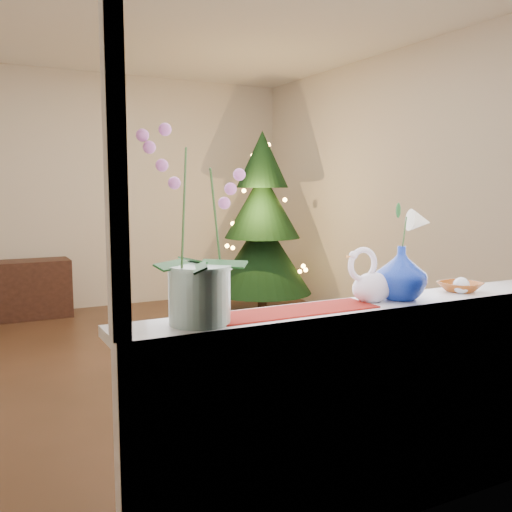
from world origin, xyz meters
The scene contains 17 objects.
ground centered at (0.00, 0.00, 0.00)m, with size 5.00×5.00×0.00m, color #3C2718.
wall_back centered at (0.00, 2.50, 1.35)m, with size 4.50×0.10×2.70m, color beige.
wall_front centered at (0.00, -2.50, 1.35)m, with size 4.50×0.10×2.70m, color beige.
wall_right centered at (2.25, 0.00, 1.35)m, with size 0.10×5.00×2.70m, color beige.
ceiling centered at (0.00, 0.00, 2.70)m, with size 5.00×5.00×0.00m, color white.
window_apron centered at (0.00, -2.46, 0.44)m, with size 2.20×0.08×0.88m, color white.
windowsill centered at (0.00, -2.37, 0.90)m, with size 2.20×0.26×0.04m, color white.
window_frame centered at (0.00, -2.47, 1.70)m, with size 2.22×0.06×1.60m, color white, non-canonical shape.
runner centered at (-0.38, -2.37, 0.92)m, with size 0.70×0.20×0.01m, color maroon.
orchid_pot centered at (-0.77, -2.38, 1.27)m, with size 0.24×0.24×0.69m, color silver, non-canonical shape.
swan centered at (0.02, -2.36, 1.03)m, with size 0.26×0.12×0.22m, color silver, non-canonical shape.
blue_vase centered at (0.16, -2.37, 1.05)m, with size 0.25×0.25×0.27m, color navy.
lily centered at (0.16, -2.37, 1.29)m, with size 0.15×0.08×0.20m, color silver, non-canonical shape.
paperweight centered at (0.49, -2.40, 0.96)m, with size 0.08×0.08×0.08m, color silver.
amber_dish centered at (0.53, -2.36, 0.94)m, with size 0.16×0.16×0.04m, color #8F4213.
xmas_tree centered at (1.45, 1.30, 1.00)m, with size 1.10×1.10×2.01m, color black, non-canonical shape.
side_table centered at (-0.88, 2.25, 0.31)m, with size 0.83×0.41×0.62m, color black.
Camera 1 is at (-1.51, -4.23, 1.40)m, focal length 40.00 mm.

